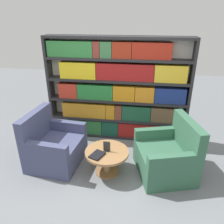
{
  "coord_description": "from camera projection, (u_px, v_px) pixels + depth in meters",
  "views": [
    {
      "loc": [
        0.54,
        -2.78,
        2.46
      ],
      "look_at": [
        0.0,
        0.68,
        0.88
      ],
      "focal_mm": 35.0,
      "sensor_mm": 36.0,
      "label": 1
    }
  ],
  "objects": [
    {
      "name": "armchair_right",
      "position": [
        167.0,
        156.0,
        3.59
      ],
      "size": [
        1.06,
        1.11,
        0.95
      ],
      "rotation": [
        0.0,
        0.0,
        -1.28
      ],
      "color": "#336047",
      "rests_on": "ground_plane"
    },
    {
      "name": "stray_book",
      "position": [
        97.0,
        155.0,
        3.42
      ],
      "size": [
        0.25,
        0.29,
        0.03
      ],
      "color": "black",
      "rests_on": "coffee_table"
    },
    {
      "name": "ground_plane",
      "position": [
        106.0,
        177.0,
        3.59
      ],
      "size": [
        14.0,
        14.0,
        0.0
      ],
      "primitive_type": "plane",
      "color": "slate"
    },
    {
      "name": "armchair_left",
      "position": [
        54.0,
        147.0,
        3.86
      ],
      "size": [
        0.91,
        0.98,
        0.95
      ],
      "rotation": [
        0.0,
        0.0,
        1.48
      ],
      "color": "#42476B",
      "rests_on": "ground_plane"
    },
    {
      "name": "table_sign",
      "position": [
        107.0,
        147.0,
        3.51
      ],
      "size": [
        0.11,
        0.06,
        0.18
      ],
      "color": "black",
      "rests_on": "coffee_table"
    },
    {
      "name": "coffee_table",
      "position": [
        107.0,
        157.0,
        3.6
      ],
      "size": [
        0.72,
        0.72,
        0.42
      ],
      "color": "olive",
      "rests_on": "ground_plane"
    },
    {
      "name": "bookshelf",
      "position": [
        118.0,
        91.0,
        4.41
      ],
      "size": [
        2.84,
        0.3,
        2.09
      ],
      "color": "silver",
      "rests_on": "ground_plane"
    }
  ]
}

